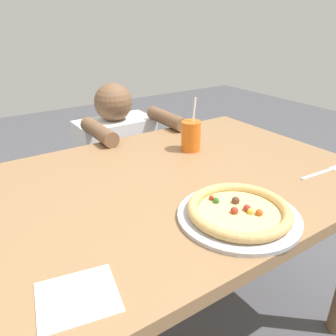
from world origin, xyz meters
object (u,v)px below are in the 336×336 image
at_px(drink_cup_colored, 191,136).
at_px(diner_seated, 119,176).
at_px(pizza_near, 239,212).
at_px(fork, 323,172).

distance_m(drink_cup_colored, diner_seated, 0.69).
bearing_deg(drink_cup_colored, diner_seated, 97.85).
relative_size(pizza_near, fork, 1.70).
bearing_deg(drink_cup_colored, pizza_near, -112.40).
height_order(fork, diner_seated, diner_seated).
xyz_separation_m(fork, diner_seated, (-0.34, 1.01, -0.33)).
bearing_deg(pizza_near, fork, 5.30).
relative_size(pizza_near, diner_seated, 0.36).
height_order(drink_cup_colored, diner_seated, drink_cup_colored).
distance_m(pizza_near, diner_seated, 1.11).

